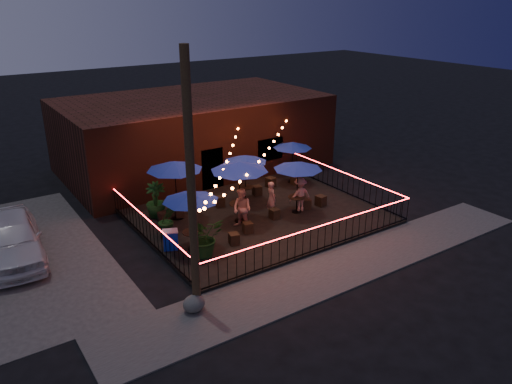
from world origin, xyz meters
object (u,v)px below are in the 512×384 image
(cafe_table_1, at_px, (175,166))
(cafe_table_5, at_px, (293,146))
(utility_pole, at_px, (191,190))
(cafe_table_4, at_px, (298,166))
(cafe_table_0, at_px, (191,197))
(cafe_table_3, at_px, (245,159))
(cafe_table_2, at_px, (239,167))
(cooler, at_px, (170,240))
(boulder, at_px, (194,304))

(cafe_table_1, bearing_deg, cafe_table_5, 6.94)
(utility_pole, distance_m, cafe_table_1, 6.86)
(cafe_table_4, height_order, cafe_table_5, cafe_table_4)
(cafe_table_0, bearing_deg, cafe_table_5, 26.07)
(utility_pole, xyz_separation_m, cafe_table_4, (7.04, 3.96, -1.70))
(cafe_table_1, bearing_deg, cafe_table_3, 0.78)
(cafe_table_0, relative_size, cafe_table_3, 1.03)
(cafe_table_2, bearing_deg, cafe_table_4, -12.57)
(cafe_table_1, relative_size, cooler, 3.69)
(boulder, bearing_deg, cooler, 75.02)
(utility_pole, bearing_deg, cafe_table_0, 64.75)
(utility_pole, height_order, cooler, utility_pole)
(cafe_table_5, relative_size, cooler, 2.80)
(cafe_table_2, relative_size, boulder, 3.35)
(cafe_table_2, relative_size, cafe_table_4, 1.13)
(cafe_table_2, distance_m, cafe_table_3, 2.31)
(cafe_table_3, relative_size, cafe_table_5, 1.16)
(utility_pole, bearing_deg, cafe_table_4, 29.32)
(cafe_table_1, xyz_separation_m, cafe_table_2, (2.10, -1.74, 0.06))
(cooler, distance_m, boulder, 4.11)
(cafe_table_0, xyz_separation_m, cafe_table_2, (2.83, 1.15, 0.32))
(cafe_table_0, relative_size, boulder, 3.24)
(utility_pole, xyz_separation_m, cafe_table_5, (9.20, 7.11, -1.88))
(cafe_table_2, distance_m, cafe_table_5, 5.44)
(cafe_table_3, xyz_separation_m, cafe_table_4, (1.19, -2.37, 0.10))
(utility_pole, distance_m, cooler, 5.26)
(cafe_table_3, xyz_separation_m, cafe_table_5, (3.35, 0.79, -0.08))
(cafe_table_3, distance_m, cafe_table_5, 3.44)
(cafe_table_4, bearing_deg, boulder, -150.60)
(utility_pole, relative_size, cafe_table_0, 3.11)
(cafe_table_1, relative_size, cafe_table_2, 1.07)
(cafe_table_3, bearing_deg, boulder, -133.09)
(boulder, bearing_deg, utility_pole, 32.92)
(cafe_table_0, height_order, cafe_table_5, cafe_table_0)
(cafe_table_1, distance_m, cooler, 3.44)
(cafe_table_2, height_order, cooler, cafe_table_2)
(cafe_table_2, bearing_deg, cafe_table_3, 51.46)
(cafe_table_5, xyz_separation_m, boulder, (-9.36, -7.21, -1.81))
(cafe_table_2, bearing_deg, cooler, -169.12)
(cafe_table_2, bearing_deg, utility_pole, -134.31)
(cafe_table_1, bearing_deg, cafe_table_0, -104.30)
(cafe_table_5, distance_m, boulder, 11.96)
(cafe_table_2, height_order, cafe_table_3, cafe_table_2)
(cafe_table_0, height_order, cafe_table_2, cafe_table_2)
(cafe_table_1, xyz_separation_m, cafe_table_4, (4.71, -2.32, -0.22))
(utility_pole, height_order, cafe_table_4, utility_pole)
(cafe_table_0, relative_size, cooler, 3.34)
(cafe_table_3, distance_m, cooler, 5.77)
(cafe_table_3, distance_m, cafe_table_4, 2.65)
(cafe_table_2, xyz_separation_m, cafe_table_5, (4.77, 2.57, -0.46))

